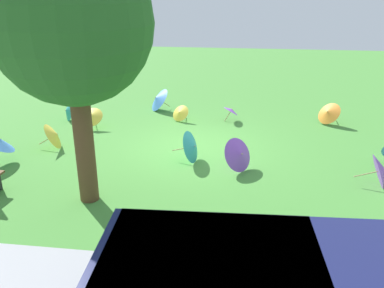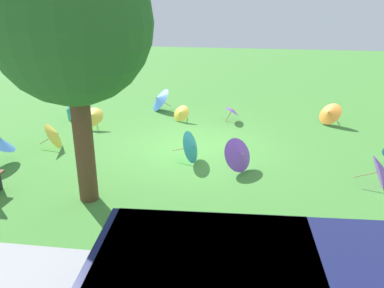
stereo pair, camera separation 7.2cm
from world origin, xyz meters
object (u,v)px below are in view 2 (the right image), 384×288
at_px(parasol_yellow_0, 56,135).
at_px(parasol_purple_4, 382,171).
at_px(parasol_orange_0, 329,113).
at_px(parasol_teal_6, 69,110).
at_px(parasol_purple_1, 240,155).
at_px(shade_tree, 72,26).
at_px(parasol_teal_5, 193,147).
at_px(parasol_blue_2, 159,99).
at_px(parasol_yellow_1, 181,113).
at_px(parasol_yellow_2, 92,116).
at_px(parasol_purple_3, 232,110).

xyz_separation_m(parasol_yellow_0, parasol_purple_4, (-8.61, 1.35, 0.03)).
relative_size(parasol_orange_0, parasol_teal_6, 1.30).
bearing_deg(parasol_purple_1, parasol_teal_6, -28.88).
bearing_deg(shade_tree, parasol_teal_5, -130.88).
height_order(shade_tree, parasol_orange_0, shade_tree).
height_order(parasol_blue_2, parasol_yellow_1, parasol_blue_2).
height_order(parasol_yellow_2, parasol_teal_6, parasol_teal_6).
xyz_separation_m(shade_tree, parasol_orange_0, (-6.15, -6.03, -3.31)).
bearing_deg(parasol_purple_1, parasol_teal_5, -16.36).
height_order(parasol_yellow_0, parasol_orange_0, parasol_yellow_0).
height_order(parasol_yellow_0, parasol_yellow_1, parasol_yellow_0).
bearing_deg(parasol_purple_1, parasol_yellow_2, -28.26).
bearing_deg(parasol_teal_5, shade_tree, 49.12).
xyz_separation_m(parasol_orange_0, parasol_purple_4, (-0.41, 4.59, 0.01)).
bearing_deg(parasol_teal_6, parasol_orange_0, -175.04).
xyz_separation_m(shade_tree, parasol_yellow_1, (-1.13, -5.73, -3.43)).
bearing_deg(shade_tree, parasol_yellow_0, -53.53).
relative_size(parasol_blue_2, parasol_yellow_2, 1.45).
bearing_deg(parasol_yellow_2, shade_tree, 109.82).
distance_m(parasol_yellow_0, parasol_purple_4, 8.72).
height_order(parasol_yellow_1, parasol_purple_4, parasol_purple_4).
xyz_separation_m(parasol_yellow_0, parasol_teal_6, (0.68, -2.47, -0.03)).
relative_size(parasol_blue_2, parasol_teal_6, 1.50).
relative_size(shade_tree, parasol_purple_1, 5.10).
bearing_deg(shade_tree, parasol_purple_1, -149.11).
xyz_separation_m(shade_tree, parasol_purple_1, (-3.26, -1.95, -3.29)).
bearing_deg(parasol_yellow_2, parasol_teal_6, -31.61).
relative_size(parasol_yellow_0, parasol_blue_2, 0.78).
distance_m(parasol_orange_0, parasol_blue_2, 6.12).
bearing_deg(parasol_purple_3, parasol_orange_0, -179.12).
xyz_separation_m(parasol_orange_0, parasol_yellow_1, (5.02, 0.30, -0.12)).
bearing_deg(parasol_teal_5, parasol_yellow_2, -31.84).
distance_m(parasol_yellow_2, parasol_purple_4, 8.79).
relative_size(parasol_orange_0, parasol_yellow_2, 1.26).
distance_m(shade_tree, parasol_teal_6, 6.82).
height_order(parasol_yellow_0, parasol_teal_5, parasol_teal_5).
distance_m(parasol_teal_5, parasol_teal_6, 5.59).
distance_m(parasol_blue_2, parasol_purple_4, 8.47).
height_order(shade_tree, parasol_purple_4, shade_tree).
relative_size(parasol_purple_3, parasol_purple_4, 0.88).
height_order(parasol_yellow_2, parasol_purple_4, parasol_purple_4).
bearing_deg(parasol_teal_5, parasol_blue_2, -67.35).
bearing_deg(parasol_orange_0, parasol_blue_2, -8.25).
bearing_deg(shade_tree, parasol_purple_4, -167.61).
distance_m(parasol_yellow_1, parasol_purple_4, 6.92).
height_order(parasol_teal_5, parasol_teal_6, parasol_teal_5).
relative_size(parasol_orange_0, parasol_purple_4, 1.18).
height_order(parasol_orange_0, parasol_purple_3, parasol_orange_0).
bearing_deg(parasol_yellow_0, parasol_blue_2, -117.57).
bearing_deg(parasol_orange_0, parasol_yellow_1, 3.43).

